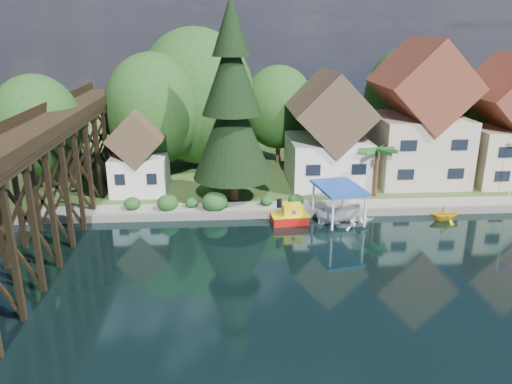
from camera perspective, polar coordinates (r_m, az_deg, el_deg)
ground at (r=34.73m, az=1.80°, el=-7.82°), size 140.00×140.00×0.00m
bank at (r=66.79m, az=-1.00°, el=5.38°), size 140.00×52.00×0.50m
seawall at (r=42.39m, az=6.16°, el=-2.46°), size 60.00×0.40×0.62m
promenade at (r=43.89m, az=8.46°, el=-1.51°), size 50.00×2.60×0.06m
trestle_bridge at (r=39.66m, az=-22.60°, el=2.38°), size 4.12×44.18×9.30m
house_left at (r=49.13m, az=8.25°, el=6.26°), size 7.64×8.64×11.02m
house_center at (r=51.96m, az=18.05°, el=7.64°), size 8.65×9.18×13.89m
house_right at (r=55.59m, az=26.88°, el=6.54°), size 8.15×8.64×12.45m
shed at (r=47.57m, az=-13.22°, el=3.93°), size 5.09×5.40×7.85m
bg_trees at (r=53.01m, az=0.74°, el=9.69°), size 49.90×13.30×10.57m
shrubs at (r=42.67m, az=-5.54°, el=-0.98°), size 15.76×2.47×1.70m
conifer at (r=42.95m, az=-2.77°, el=9.66°), size 7.01×7.01×17.27m
palm_tree at (r=46.01m, az=13.74°, el=4.49°), size 4.22×4.22×4.78m
tugboat at (r=40.79m, az=3.92°, el=-2.73°), size 3.16×1.94×2.18m
boat_white_a at (r=41.40m, az=11.16°, el=-3.16°), size 3.91×3.09×0.73m
boat_canopy at (r=41.20m, az=9.36°, el=-1.71°), size 4.13×5.35×3.11m
boat_yellow at (r=44.20m, az=20.83°, el=-2.21°), size 2.64×2.30×1.35m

